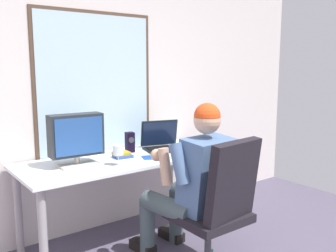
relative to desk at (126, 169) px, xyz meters
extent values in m
cube|color=silver|center=(-0.13, 0.42, 0.77)|extent=(5.35, 0.06, 2.81)
cube|color=#4C3828|center=(-0.07, 0.38, 0.67)|extent=(1.12, 0.01, 1.32)
cube|color=silver|center=(-0.07, 0.38, 0.67)|extent=(1.06, 0.02, 1.26)
cylinder|color=gray|center=(-0.82, -0.29, -0.28)|extent=(0.06, 0.06, 0.70)
cylinder|color=gray|center=(0.82, -0.29, -0.28)|extent=(0.06, 0.06, 0.70)
cylinder|color=gray|center=(-0.82, 0.29, -0.28)|extent=(0.06, 0.06, 0.70)
cylinder|color=gray|center=(0.82, 0.29, -0.28)|extent=(0.06, 0.06, 0.70)
cube|color=white|center=(0.00, 0.00, 0.09)|extent=(1.78, 0.72, 0.03)
cylinder|color=#3F3F44|center=(0.20, -0.80, -0.42)|extent=(0.05, 0.05, 0.39)
cube|color=black|center=(0.20, -0.80, -0.20)|extent=(0.48, 0.48, 0.06)
cube|color=black|center=(0.22, -1.01, 0.10)|extent=(0.46, 0.18, 0.55)
cylinder|color=#414F53|center=(0.33, -0.52, -0.17)|extent=(0.20, 0.48, 0.15)
cylinder|color=#414F53|center=(0.31, -0.29, -0.40)|extent=(0.12, 0.12, 0.46)
cube|color=black|center=(0.30, -0.23, -0.59)|extent=(0.13, 0.25, 0.08)
cylinder|color=#414F53|center=(0.01, -0.56, -0.17)|extent=(0.20, 0.48, 0.15)
cylinder|color=#414F53|center=(-0.01, -0.33, -0.40)|extent=(0.12, 0.12, 0.46)
cube|color=black|center=(-0.02, -0.27, -0.59)|extent=(0.13, 0.25, 0.08)
cube|color=#48638B|center=(0.20, -0.77, 0.09)|extent=(0.41, 0.31, 0.55)
sphere|color=tan|center=(0.20, -0.77, 0.48)|extent=(0.19, 0.19, 0.19)
sphere|color=#D54419|center=(0.20, -0.77, 0.51)|extent=(0.19, 0.19, 0.19)
cylinder|color=#48638B|center=(0.41, -0.70, 0.21)|extent=(0.11, 0.20, 0.29)
cylinder|color=tan|center=(0.40, -0.61, 0.07)|extent=(0.10, 0.20, 0.26)
sphere|color=tan|center=(0.40, -0.57, 0.04)|extent=(0.09, 0.09, 0.09)
cylinder|color=#48638B|center=(-0.03, -0.75, 0.21)|extent=(0.11, 0.18, 0.29)
cylinder|color=tan|center=(-0.04, -0.61, 0.16)|extent=(0.09, 0.12, 0.27)
sphere|color=tan|center=(-0.05, -0.52, 0.22)|extent=(0.09, 0.09, 0.09)
cube|color=beige|center=(-0.44, 0.00, 0.11)|extent=(0.29, 0.24, 0.02)
cylinder|color=beige|center=(-0.44, 0.00, 0.15)|extent=(0.04, 0.04, 0.06)
cube|color=#21272A|center=(-0.44, 0.00, 0.34)|extent=(0.41, 0.17, 0.32)
cube|color=#264C8C|center=(-0.44, -0.07, 0.34)|extent=(0.36, 0.03, 0.28)
cube|color=black|center=(0.42, 0.02, 0.11)|extent=(0.41, 0.34, 0.02)
cube|color=black|center=(0.42, 0.02, 0.12)|extent=(0.37, 0.30, 0.00)
cube|color=black|center=(0.46, 0.16, 0.23)|extent=(0.36, 0.14, 0.24)
cube|color=#0F1933|center=(0.46, 0.15, 0.23)|extent=(0.33, 0.13, 0.22)
cylinder|color=silver|center=(-0.18, -0.19, 0.10)|extent=(0.06, 0.06, 0.00)
cylinder|color=silver|center=(-0.18, -0.19, 0.14)|extent=(0.01, 0.01, 0.08)
cylinder|color=silver|center=(-0.18, -0.19, 0.22)|extent=(0.08, 0.08, 0.07)
cylinder|color=#59051D|center=(-0.18, -0.19, 0.20)|extent=(0.07, 0.07, 0.04)
cube|color=black|center=(0.13, 0.15, 0.19)|extent=(0.08, 0.09, 0.18)
cylinder|color=#333338|center=(0.12, 0.11, 0.21)|extent=(0.05, 0.02, 0.05)
cube|color=#2C499E|center=(-0.03, 0.01, 0.11)|extent=(0.16, 0.14, 0.02)
cube|color=#A88E1E|center=(-0.04, 0.02, 0.13)|extent=(0.14, 0.12, 0.03)
cube|color=blue|center=(0.15, -0.15, 0.10)|extent=(0.18, 0.17, 0.01)
camera|label=1|loc=(-1.56, -2.65, 0.85)|focal=39.91mm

